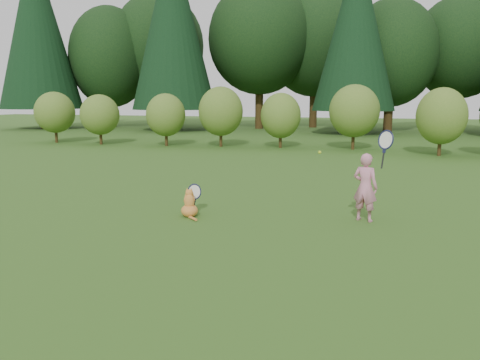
% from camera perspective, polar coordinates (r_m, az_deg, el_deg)
% --- Properties ---
extents(ground, '(100.00, 100.00, 0.00)m').
position_cam_1_polar(ground, '(8.34, -2.94, -5.57)').
color(ground, '#254A14').
rests_on(ground, ground).
extents(shrub_row, '(28.00, 3.00, 2.80)m').
position_cam_1_polar(shrub_row, '(20.75, 9.48, 7.46)').
color(shrub_row, '#456C21').
rests_on(shrub_row, ground).
extents(woodland_backdrop, '(48.00, 10.00, 15.00)m').
position_cam_1_polar(woodland_backdrop, '(31.13, 12.44, 19.40)').
color(woodland_backdrop, black).
rests_on(woodland_backdrop, ground).
extents(child, '(0.75, 0.52, 1.88)m').
position_cam_1_polar(child, '(8.82, 15.10, -0.68)').
color(child, pink).
rests_on(child, ground).
extents(cat, '(0.53, 0.76, 0.75)m').
position_cam_1_polar(cat, '(8.97, -6.16, -2.66)').
color(cat, orange).
rests_on(cat, ground).
extents(tennis_ball, '(0.06, 0.06, 0.06)m').
position_cam_1_polar(tennis_ball, '(9.29, 9.69, 3.35)').
color(tennis_ball, '#A4D619').
rests_on(tennis_ball, ground).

